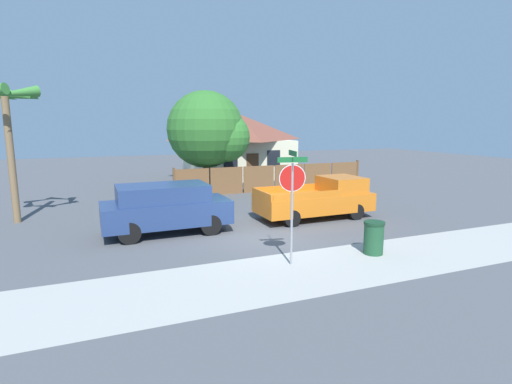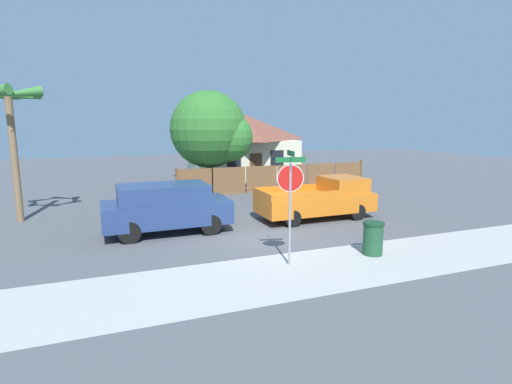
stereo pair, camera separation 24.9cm
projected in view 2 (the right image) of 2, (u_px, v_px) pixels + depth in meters
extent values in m
plane|color=#4C4F54|center=(260.00, 237.00, 14.45)|extent=(80.00, 80.00, 0.00)
cube|color=#A3A39E|center=(307.00, 271.00, 11.14)|extent=(36.00, 3.20, 0.01)
cube|color=brown|center=(195.00, 183.00, 22.39)|extent=(1.94, 0.06, 1.57)
cube|color=brown|center=(229.00, 181.00, 23.10)|extent=(1.94, 0.06, 1.57)
cube|color=brown|center=(262.00, 179.00, 23.82)|extent=(1.94, 0.06, 1.57)
cube|color=brown|center=(292.00, 177.00, 24.54)|extent=(1.94, 0.06, 1.57)
cube|color=brown|center=(321.00, 176.00, 25.25)|extent=(1.94, 0.06, 1.57)
cube|color=brown|center=(348.00, 174.00, 25.97)|extent=(1.94, 0.06, 1.57)
cube|color=brown|center=(177.00, 183.00, 22.02)|extent=(0.12, 0.12, 1.67)
cube|color=brown|center=(361.00, 173.00, 26.32)|extent=(0.12, 0.12, 1.67)
cube|color=beige|center=(241.00, 158.00, 30.77)|extent=(7.15, 6.47, 2.82)
pyramid|color=brown|center=(241.00, 126.00, 30.36)|extent=(7.72, 6.99, 2.01)
cube|color=black|center=(234.00, 159.00, 27.17)|extent=(1.00, 0.04, 1.10)
cube|color=black|center=(277.00, 158.00, 28.31)|extent=(1.00, 0.04, 1.10)
cube|color=brown|center=(256.00, 168.00, 27.85)|extent=(0.90, 0.04, 2.00)
cylinder|color=brown|center=(209.00, 175.00, 23.85)|extent=(0.40, 0.40, 2.03)
sphere|color=#2D6B28|center=(208.00, 129.00, 23.39)|extent=(4.50, 4.50, 4.50)
sphere|color=#31732C|center=(228.00, 137.00, 23.31)|extent=(2.92, 2.92, 2.92)
cylinder|color=brown|center=(14.00, 157.00, 16.31)|extent=(0.28, 0.28, 5.46)
cone|color=#387A33|center=(35.00, 95.00, 16.23)|extent=(0.44, 1.79, 0.71)
cone|color=#387A33|center=(25.00, 96.00, 16.83)|extent=(1.77, 1.28, 0.71)
cone|color=#387A33|center=(18.00, 94.00, 15.30)|extent=(1.77, 1.28, 0.71)
cube|color=navy|center=(167.00, 212.00, 14.91)|extent=(4.66, 2.06, 0.86)
cube|color=navy|center=(163.00, 193.00, 14.74)|extent=(3.27, 1.88, 0.62)
cube|color=black|center=(204.00, 190.00, 15.30)|extent=(0.08, 1.76, 0.52)
cylinder|color=black|center=(199.00, 215.00, 16.32)|extent=(0.77, 0.22, 0.77)
cylinder|color=black|center=(211.00, 225.00, 14.69)|extent=(0.77, 0.22, 0.77)
cylinder|color=black|center=(126.00, 221.00, 15.27)|extent=(0.77, 0.22, 0.77)
cylinder|color=black|center=(130.00, 233.00, 13.64)|extent=(0.77, 0.22, 0.77)
cube|color=orange|center=(315.00, 202.00, 17.16)|extent=(5.02, 2.09, 0.77)
cube|color=orange|center=(343.00, 184.00, 17.54)|extent=(1.62, 1.88, 0.66)
cube|color=orange|center=(288.00, 188.00, 17.64)|extent=(3.13, 0.12, 0.27)
cube|color=orange|center=(309.00, 196.00, 15.88)|extent=(3.13, 0.12, 0.27)
cube|color=orange|center=(263.00, 194.00, 16.17)|extent=(0.10, 1.93, 0.27)
cylinder|color=black|center=(334.00, 204.00, 18.62)|extent=(0.69, 0.22, 0.69)
cylinder|color=black|center=(357.00, 212.00, 16.96)|extent=(0.69, 0.22, 0.69)
cylinder|color=black|center=(274.00, 209.00, 17.48)|extent=(0.69, 0.22, 0.69)
cylinder|color=black|center=(292.00, 218.00, 15.83)|extent=(0.69, 0.22, 0.69)
cylinder|color=gray|center=(290.00, 215.00, 11.39)|extent=(0.07, 0.07, 2.97)
cylinder|color=red|center=(290.00, 178.00, 11.21)|extent=(0.72, 0.17, 0.73)
cylinder|color=white|center=(290.00, 178.00, 11.21)|extent=(0.76, 0.17, 0.77)
cube|color=#19602D|center=(291.00, 160.00, 11.12)|extent=(0.86, 0.20, 0.15)
cube|color=#19602D|center=(291.00, 153.00, 11.09)|extent=(0.18, 0.77, 0.15)
cylinder|color=#1E4C2D|center=(373.00, 240.00, 12.47)|extent=(0.61, 0.61, 0.96)
cylinder|color=#163922|center=(374.00, 223.00, 12.38)|extent=(0.65, 0.65, 0.08)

